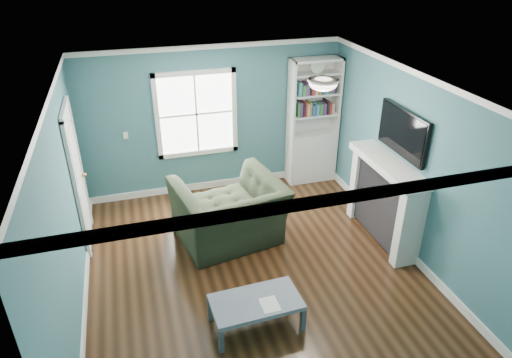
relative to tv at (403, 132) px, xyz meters
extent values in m
plane|color=black|center=(-2.20, -0.20, -1.72)|extent=(5.00, 5.00, 0.00)
plane|color=#37696C|center=(-2.20, 2.30, -0.43)|extent=(4.50, 0.00, 4.50)
plane|color=#37696C|center=(-2.20, -2.70, -0.43)|extent=(4.50, 0.00, 4.50)
plane|color=#37696C|center=(-4.45, -0.20, -0.43)|extent=(0.00, 5.00, 5.00)
plane|color=#37696C|center=(0.05, -0.20, -0.43)|extent=(0.00, 5.00, 5.00)
plane|color=white|center=(-2.20, -0.20, 0.88)|extent=(5.00, 5.00, 0.00)
cube|color=white|center=(-2.20, 2.28, -1.66)|extent=(4.50, 0.03, 0.12)
cube|color=white|center=(-4.44, -0.20, -1.66)|extent=(0.03, 5.00, 0.12)
cube|color=white|center=(0.03, -0.20, -1.66)|extent=(0.03, 5.00, 0.12)
cube|color=white|center=(-2.20, 2.28, 0.84)|extent=(4.50, 0.04, 0.08)
cube|color=white|center=(-2.20, -2.68, 0.84)|extent=(4.50, 0.04, 0.08)
cube|color=white|center=(-4.43, -0.20, 0.84)|extent=(0.04, 5.00, 0.08)
cube|color=white|center=(0.03, -0.20, 0.84)|extent=(0.04, 5.00, 0.08)
cube|color=white|center=(-2.50, 2.29, -0.27)|extent=(1.24, 0.01, 1.34)
cube|color=white|center=(-3.16, 2.28, -0.27)|extent=(0.08, 0.06, 1.50)
cube|color=white|center=(-1.84, 2.28, -0.27)|extent=(0.08, 0.06, 1.50)
cube|color=white|center=(-2.50, 2.28, -0.98)|extent=(1.40, 0.06, 0.08)
cube|color=white|center=(-2.50, 2.28, 0.44)|extent=(1.40, 0.06, 0.08)
cube|color=white|center=(-2.50, 2.28, -0.27)|extent=(1.24, 0.03, 0.03)
cube|color=white|center=(-2.50, 2.28, -0.27)|extent=(0.03, 0.03, 1.34)
cube|color=silver|center=(-0.43, 2.10, -1.27)|extent=(0.90, 0.35, 0.90)
cube|color=silver|center=(-0.86, 2.10, -0.12)|extent=(0.04, 0.35, 1.40)
cube|color=silver|center=(0.00, 2.10, -0.12)|extent=(0.04, 0.35, 1.40)
cube|color=silver|center=(-0.43, 2.26, -0.12)|extent=(0.90, 0.02, 1.40)
cube|color=silver|center=(-0.43, 2.10, 0.55)|extent=(0.90, 0.35, 0.04)
cube|color=silver|center=(-0.43, 2.10, -0.80)|extent=(0.84, 0.33, 0.03)
cube|color=silver|center=(-0.43, 2.10, -0.42)|extent=(0.84, 0.33, 0.03)
cube|color=silver|center=(-0.43, 2.10, -0.04)|extent=(0.84, 0.33, 0.03)
cube|color=silver|center=(-0.43, 2.10, 0.32)|extent=(0.84, 0.33, 0.03)
cube|color=#33723F|center=(-0.43, 2.08, -0.30)|extent=(0.70, 0.25, 0.22)
cube|color=#593366|center=(-0.43, 2.08, 0.08)|extent=(0.70, 0.25, 0.22)
cylinder|color=beige|center=(-0.43, 2.05, 0.46)|extent=(0.26, 0.06, 0.26)
cube|color=black|center=(-0.11, 0.00, -1.12)|extent=(0.30, 1.20, 1.10)
cube|color=black|center=(-0.13, 0.00, -1.32)|extent=(0.22, 0.65, 0.70)
cube|color=silver|center=(-0.13, -0.67, -1.12)|extent=(0.36, 0.16, 1.20)
cube|color=silver|center=(-0.13, 0.67, -1.12)|extent=(0.36, 0.16, 1.20)
cube|color=silver|center=(-0.15, 0.00, -0.47)|extent=(0.44, 1.58, 0.10)
cube|color=black|center=(0.00, 0.00, 0.00)|extent=(0.06, 1.10, 0.65)
cube|color=silver|center=(-4.43, 1.20, -0.70)|extent=(0.04, 0.80, 2.05)
cube|color=white|center=(-4.42, 0.75, -0.70)|extent=(0.05, 0.08, 2.13)
cube|color=white|center=(-4.42, 1.65, -0.70)|extent=(0.05, 0.08, 2.13)
cube|color=white|center=(-4.42, 1.20, 0.36)|extent=(0.05, 0.98, 0.08)
sphere|color=#BF8C3F|center=(-4.37, 1.50, -0.77)|extent=(0.07, 0.07, 0.07)
ellipsoid|color=white|center=(-1.30, -0.10, 0.82)|extent=(0.34, 0.34, 0.15)
cylinder|color=white|center=(-1.30, -0.10, 0.86)|extent=(0.38, 0.38, 0.03)
cube|color=white|center=(-3.70, 2.28, -0.52)|extent=(0.08, 0.01, 0.12)
imported|color=#232B1B|center=(-2.36, 0.59, -1.07)|extent=(1.64, 1.23, 1.30)
cube|color=#444B52|center=(-2.95, -1.48, -1.56)|extent=(0.06, 0.06, 0.32)
cube|color=#444B52|center=(-1.97, -1.44, -1.56)|extent=(0.06, 0.06, 0.32)
cube|color=#444B52|center=(-2.97, -0.97, -1.56)|extent=(0.06, 0.06, 0.32)
cube|color=#444B52|center=(-1.99, -0.93, -1.56)|extent=(0.06, 0.06, 0.32)
cube|color=slate|center=(-2.47, -1.20, -1.37)|extent=(1.06, 0.61, 0.06)
cube|color=white|center=(-2.34, -1.31, -1.34)|extent=(0.21, 0.26, 0.00)
camera|label=1|loc=(-3.60, -5.05, 2.38)|focal=32.00mm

